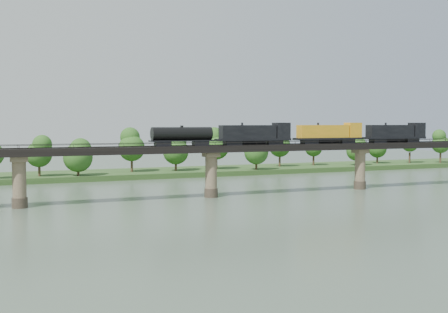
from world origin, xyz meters
name	(u,v)px	position (x,y,z in m)	size (l,w,h in m)	color
ground	(275,218)	(0.00, 0.00, 0.00)	(400.00, 400.00, 0.00)	#3D4E3E
far_bank	(146,173)	(0.00, 85.00, 0.80)	(300.00, 24.00, 1.60)	#27451B
bridge	(211,173)	(0.00, 30.00, 5.46)	(236.00, 30.00, 11.50)	#473A2D
bridge_superstructure	(211,144)	(0.00, 30.00, 11.79)	(220.00, 4.90, 0.75)	black
far_treeline	(123,149)	(-8.21, 80.52, 8.83)	(289.06, 17.54, 13.60)	#382619
freight_train	(305,134)	(23.97, 30.00, 13.92)	(73.58, 2.87, 5.06)	black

